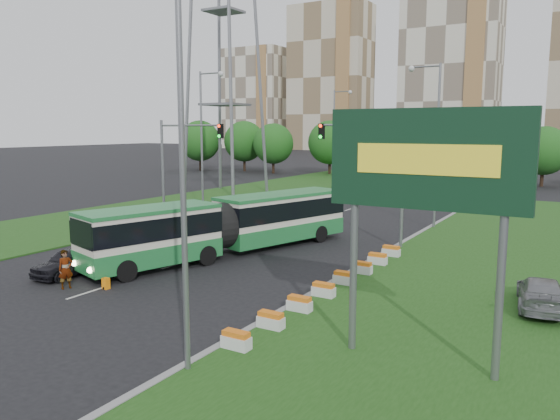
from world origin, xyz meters
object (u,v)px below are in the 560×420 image
Objects in this scene: traffic_mast_median at (378,162)px; car_left_far at (209,221)px; billboard at (426,171)px; pedestrian at (66,269)px; traffic_mast_left at (179,156)px; car_median at (541,293)px; car_left_near at (70,261)px; articulated_bus at (225,225)px; shopping_trolley at (106,283)px.

traffic_mast_median reaches higher than car_left_far.
billboard reaches higher than pedestrian.
car_left_far is at bearing 143.02° from billboard.
traffic_mast_left is 26.83m from car_median.
pedestrian reaches higher than car_left_near.
car_median is (17.16, -1.84, -0.97)m from articulated_bus.
traffic_mast_left is 4.36× the size of pedestrian.
articulated_bus reaches higher than car_median.
car_left_far is 23.90m from car_median.
pedestrian is 1.98m from shopping_trolley.
car_median reaches higher than car_left_near.
car_left_far is 2.31× the size of pedestrian.
articulated_bus is at bearing -33.89° from traffic_mast_left.
traffic_mast_left reaches higher than car_left_near.
traffic_mast_left is 5.36m from car_left_far.
car_left_far is (-12.49, -0.97, -4.65)m from traffic_mast_median.
billboard is 17.68m from traffic_mast_median.
pedestrian reaches higher than car_left_far.
car_left_near is 3.60m from shopping_trolley.
billboard reaches higher than articulated_bus.
car_left_far is at bearing 111.49° from shopping_trolley.
pedestrian is at bearing -68.15° from traffic_mast_left.
pedestrian is at bearing -149.78° from shopping_trolley.
car_left_near reaches higher than shopping_trolley.
billboard and traffic_mast_left have the same top height.
traffic_mast_left is (-22.63, 15.00, -0.81)m from billboard.
articulated_bus is at bearing 60.27° from car_left_near.
articulated_bus is 4.13× the size of car_left_far.
traffic_mast_left reaches higher than car_left_far.
shopping_trolley is at bearing -116.39° from traffic_mast_median.
shopping_trolley is (-7.50, -15.11, -5.09)m from traffic_mast_median.
shopping_trolley is (4.99, -14.15, -0.44)m from car_left_far.
articulated_bus is at bearing 8.85° from pedestrian.
shopping_trolley is (-17.73, -6.75, -0.53)m from car_median.
pedestrian is at bearing -45.00° from car_left_near.
traffic_mast_left reaches higher than pedestrian.
shopping_trolley is at bearing 12.60° from car_median.
billboard is 17.42m from pedestrian.
car_median is (10.23, -8.37, -4.56)m from traffic_mast_median.
articulated_bus is at bearing -136.69° from traffic_mast_median.
pedestrian is (3.35, -15.03, 0.22)m from car_left_far.
pedestrian is at bearing 13.25° from car_median.
car_left_near is 22.03m from car_median.
traffic_mast_median is 10.17m from articulated_bus.
traffic_mast_median is 18.95m from pedestrian.
traffic_mast_median and traffic_mast_left have the same top height.
articulated_bus is (-14.40, 9.47, -4.40)m from billboard.
traffic_mast_left is 10.54m from articulated_bus.
billboard is 1.96× the size of car_left_near.
pedestrian is at bearing 179.96° from billboard.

